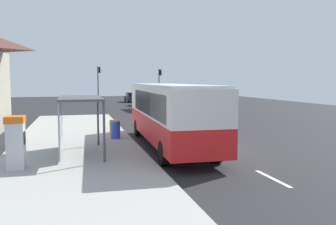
% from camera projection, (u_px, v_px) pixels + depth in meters
% --- Properties ---
extents(ground_plane, '(56.00, 92.00, 0.04)m').
position_uv_depth(ground_plane, '(149.00, 119.00, 31.33)').
color(ground_plane, '#262628').
extents(sidewalk_platform, '(6.20, 30.00, 0.18)m').
position_uv_depth(sidewalk_platform, '(75.00, 144.00, 18.14)').
color(sidewalk_platform, '#ADAAA3').
rests_on(sidewalk_platform, ground).
extents(lane_stripe_seg_0, '(0.16, 2.20, 0.01)m').
position_uv_depth(lane_stripe_seg_0, '(273.00, 179.00, 12.15)').
color(lane_stripe_seg_0, silver).
rests_on(lane_stripe_seg_0, ground).
extents(lane_stripe_seg_1, '(0.16, 2.20, 0.01)m').
position_uv_depth(lane_stripe_seg_1, '(216.00, 151.00, 16.96)').
color(lane_stripe_seg_1, silver).
rests_on(lane_stripe_seg_1, ground).
extents(lane_stripe_seg_2, '(0.16, 2.20, 0.01)m').
position_uv_depth(lane_stripe_seg_2, '(185.00, 135.00, 21.77)').
color(lane_stripe_seg_2, silver).
rests_on(lane_stripe_seg_2, ground).
extents(lane_stripe_seg_3, '(0.16, 2.20, 0.01)m').
position_uv_depth(lane_stripe_seg_3, '(165.00, 125.00, 26.58)').
color(lane_stripe_seg_3, silver).
rests_on(lane_stripe_seg_3, ground).
extents(lane_stripe_seg_4, '(0.16, 2.20, 0.01)m').
position_uv_depth(lane_stripe_seg_4, '(151.00, 118.00, 31.40)').
color(lane_stripe_seg_4, silver).
rests_on(lane_stripe_seg_4, ground).
extents(lane_stripe_seg_5, '(0.16, 2.20, 0.01)m').
position_uv_depth(lane_stripe_seg_5, '(141.00, 113.00, 36.21)').
color(lane_stripe_seg_5, silver).
rests_on(lane_stripe_seg_5, ground).
extents(lane_stripe_seg_6, '(0.16, 2.20, 0.01)m').
position_uv_depth(lane_stripe_seg_6, '(133.00, 109.00, 41.02)').
color(lane_stripe_seg_6, silver).
rests_on(lane_stripe_seg_6, ground).
extents(lane_stripe_seg_7, '(0.16, 2.20, 0.01)m').
position_uv_depth(lane_stripe_seg_7, '(127.00, 106.00, 45.83)').
color(lane_stripe_seg_7, silver).
rests_on(lane_stripe_seg_7, ground).
extents(bus, '(2.88, 11.09, 3.21)m').
position_uv_depth(bus, '(170.00, 111.00, 17.72)').
color(bus, red).
rests_on(bus, ground).
extents(white_van, '(2.25, 5.29, 2.30)m').
position_uv_depth(white_van, '(151.00, 98.00, 40.50)').
color(white_van, black).
rests_on(white_van, ground).
extents(sedan_near, '(1.93, 4.44, 1.52)m').
position_uv_depth(sedan_near, '(142.00, 100.00, 46.88)').
color(sedan_near, navy).
rests_on(sedan_near, ground).
extents(sedan_far, '(1.92, 4.44, 1.52)m').
position_uv_depth(sedan_far, '(132.00, 97.00, 54.92)').
color(sedan_far, black).
rests_on(sedan_far, ground).
extents(ticket_machine, '(0.66, 0.76, 1.94)m').
position_uv_depth(ticket_machine, '(16.00, 142.00, 12.72)').
color(ticket_machine, silver).
rests_on(ticket_machine, sidewalk_platform).
extents(recycling_bin_blue, '(0.52, 0.52, 0.95)m').
position_uv_depth(recycling_bin_blue, '(115.00, 130.00, 19.44)').
color(recycling_bin_blue, blue).
rests_on(recycling_bin_blue, sidewalk_platform).
extents(recycling_bin_orange, '(0.52, 0.52, 0.95)m').
position_uv_depth(recycling_bin_orange, '(114.00, 128.00, 20.11)').
color(recycling_bin_orange, orange).
rests_on(recycling_bin_orange, sidewalk_platform).
extents(traffic_light_near_side, '(0.49, 0.28, 5.03)m').
position_uv_depth(traffic_light_near_side, '(160.00, 81.00, 50.38)').
color(traffic_light_near_side, '#2D2D2D').
rests_on(traffic_light_near_side, ground).
extents(traffic_light_far_side, '(0.49, 0.28, 5.36)m').
position_uv_depth(traffic_light_far_side, '(99.00, 79.00, 48.93)').
color(traffic_light_far_side, '#2D2D2D').
rests_on(traffic_light_far_side, ground).
extents(bus_shelter, '(1.80, 4.00, 2.50)m').
position_uv_depth(bus_shelter, '(73.00, 111.00, 15.22)').
color(bus_shelter, '#4C4C51').
rests_on(bus_shelter, sidewalk_platform).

